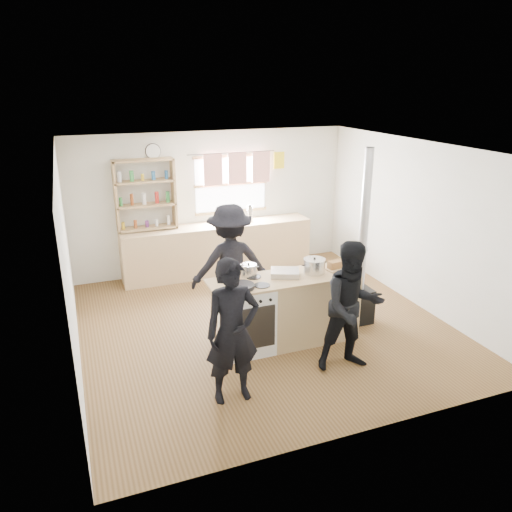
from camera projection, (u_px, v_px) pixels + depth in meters
name	position (u px, v px, depth m)	size (l,w,h in m)	color
ground	(263.00, 325.00, 7.17)	(5.00, 5.00, 0.01)	brown
back_counter	(218.00, 249.00, 8.97)	(3.40, 0.55, 0.90)	tan
shelving_unit	(145.00, 195.00, 8.32)	(1.00, 0.28, 1.20)	tan
thermos	(250.00, 214.00, 8.98)	(0.10, 0.10, 0.29)	silver
cooking_island	(289.00, 309.00, 6.57)	(1.97, 0.64, 0.93)	white
skillet_greens	(241.00, 286.00, 6.06)	(0.38, 0.38, 0.05)	black
roast_tray	(285.00, 273.00, 6.44)	(0.45, 0.41, 0.08)	silver
stockpot_stove	(249.00, 270.00, 6.42)	(0.22, 0.22, 0.18)	silver
stockpot_counter	(314.00, 266.00, 6.51)	(0.29, 0.29, 0.22)	silver
bread_board	(336.00, 266.00, 6.65)	(0.31, 0.24, 0.12)	tan
flue_heater	(360.00, 280.00, 7.06)	(0.35, 0.35, 2.50)	black
person_near_left	(232.00, 332.00, 5.26)	(0.59, 0.39, 1.62)	black
person_near_right	(352.00, 307.00, 5.86)	(0.78, 0.61, 1.60)	black
person_far	(230.00, 264.00, 7.04)	(1.12, 0.64, 1.73)	black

